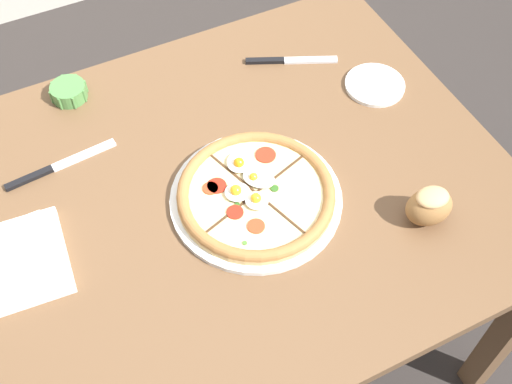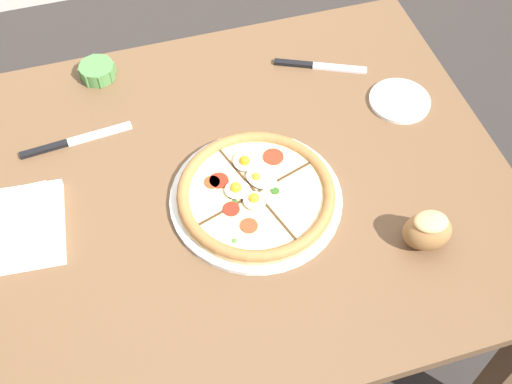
% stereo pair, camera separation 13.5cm
% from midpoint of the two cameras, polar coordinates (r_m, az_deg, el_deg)
% --- Properties ---
extents(ground_plane, '(12.00, 12.00, 0.00)m').
position_cam_midpoint_polar(ground_plane, '(2.04, -4.42, -12.56)').
color(ground_plane, '#2D2826').
extents(dining_table, '(1.28, 1.00, 0.74)m').
position_cam_midpoint_polar(dining_table, '(1.47, -6.00, -2.32)').
color(dining_table, brown).
rests_on(dining_table, ground_plane).
extents(pizza, '(0.37, 0.37, 0.05)m').
position_cam_midpoint_polar(pizza, '(1.36, -2.87, -0.43)').
color(pizza, white).
rests_on(pizza, dining_table).
extents(ramekin_bowl, '(0.09, 0.09, 0.04)m').
position_cam_midpoint_polar(ramekin_bowl, '(1.64, -18.63, 8.34)').
color(ramekin_bowl, '#4C8442').
rests_on(ramekin_bowl, dining_table).
extents(napkin_folded, '(0.26, 0.22, 0.04)m').
position_cam_midpoint_polar(napkin_folded, '(1.39, -24.12, -6.15)').
color(napkin_folded, white).
rests_on(napkin_folded, dining_table).
extents(bread_piece_near, '(0.11, 0.09, 0.09)m').
position_cam_midpoint_polar(bread_piece_near, '(1.34, 12.41, -1.40)').
color(bread_piece_near, olive).
rests_on(bread_piece_near, dining_table).
extents(knife_main, '(0.22, 0.11, 0.01)m').
position_cam_midpoint_polar(knife_main, '(1.66, 0.70, 11.49)').
color(knife_main, silver).
rests_on(knife_main, dining_table).
extents(knife_spare, '(0.26, 0.04, 0.01)m').
position_cam_midpoint_polar(knife_spare, '(1.51, -19.51, 2.09)').
color(knife_spare, silver).
rests_on(knife_spare, dining_table).
extents(side_saucer, '(0.15, 0.15, 0.01)m').
position_cam_midpoint_polar(side_saucer, '(1.61, 8.15, 9.26)').
color(side_saucer, white).
rests_on(side_saucer, dining_table).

